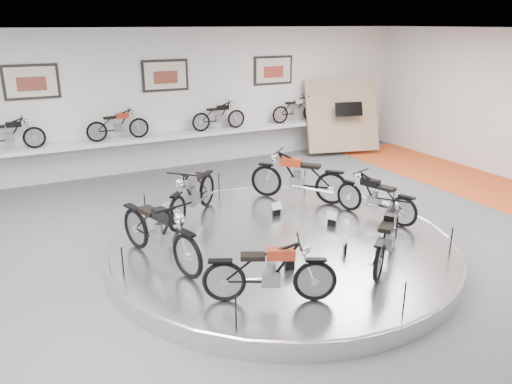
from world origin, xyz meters
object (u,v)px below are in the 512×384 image
shelf (172,136)px  bike_a (298,176)px  bike_c (159,231)px  bike_e (388,235)px  bike_f (376,196)px  bike_d (270,271)px  display_platform (282,247)px  bike_b (193,193)px

shelf → bike_a: (1.40, -4.69, -0.14)m
bike_c → bike_e: 3.76m
bike_c → bike_f: bearing=72.6°
bike_a → bike_d: (-2.65, -3.50, -0.08)m
bike_a → display_platform: bearing=98.7°
bike_a → bike_f: 1.85m
bike_a → bike_f: size_ratio=1.20×
bike_d → bike_e: size_ratio=0.97×
bike_d → shelf: bearing=107.9°
bike_b → bike_d: (-0.17, -3.58, -0.06)m
bike_f → bike_c: bearing=71.3°
shelf → bike_f: 6.72m
display_platform → shelf: 6.46m
bike_d → display_platform: bearing=81.6°
display_platform → bike_a: bearing=50.7°
bike_d → bike_f: bike_d is taller
bike_e → display_platform: bearing=84.7°
shelf → bike_b: (-1.08, -4.61, -0.16)m
shelf → bike_b: bike_b is taller
display_platform → bike_b: bearing=121.1°
bike_e → shelf: bearing=58.9°
display_platform → bike_e: bearing=-56.6°
shelf → bike_a: bearing=-73.4°
shelf → bike_e: (1.06, -8.01, -0.20)m
display_platform → bike_e: 2.04m
display_platform → bike_a: bike_a is taller
bike_b → shelf: bearing=-148.6°
shelf → bike_e: size_ratio=6.52×
display_platform → bike_d: bearing=-124.9°
shelf → bike_f: bike_f is taller
bike_b → bike_f: size_ratio=1.16×
bike_c → bike_d: 2.18m
shelf → bike_d: (-1.25, -8.19, -0.22)m
bike_a → bike_b: (-2.48, 0.08, -0.02)m
bike_f → bike_e: bearing=127.5°
bike_a → bike_b: bearing=46.2°
bike_a → bike_e: 3.34m
display_platform → bike_f: size_ratio=4.01×
display_platform → bike_c: bike_c is taller
display_platform → bike_b: (-1.08, 1.79, 0.69)m
bike_d → bike_c: bearing=144.4°
bike_f → shelf: bearing=1.6°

